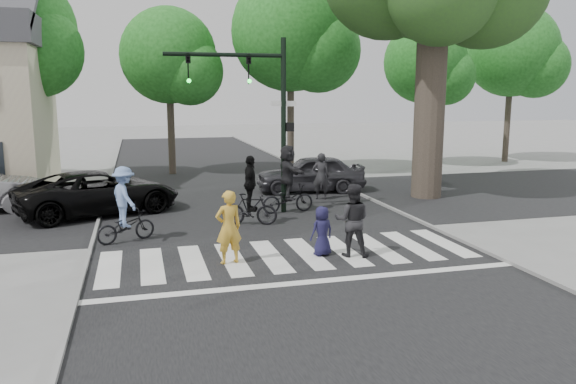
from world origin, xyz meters
name	(u,v)px	position (x,y,z in m)	size (l,w,h in m)	color
ground	(300,266)	(0.00, 0.00, 0.00)	(120.00, 120.00, 0.00)	gray
road_stem	(258,221)	(0.00, 5.00, 0.01)	(10.00, 70.00, 0.01)	black
road_cross	(241,204)	(0.00, 8.00, 0.01)	(70.00, 10.00, 0.01)	black
curb_left	(96,229)	(-5.05, 5.00, 0.05)	(0.10, 70.00, 0.10)	gray
curb_right	(398,211)	(5.05, 5.00, 0.05)	(0.10, 70.00, 0.10)	gray
crosswalk	(293,258)	(0.00, 0.66, 0.01)	(10.00, 3.85, 0.01)	silver
traffic_signal	(259,101)	(0.35, 6.20, 3.90)	(4.45, 0.29, 6.00)	black
bg_tree_1	(17,36)	(-8.70, 15.48, 6.65)	(6.09, 5.80, 9.80)	brown
bg_tree_2	(174,60)	(-1.76, 16.62, 5.78)	(5.04, 4.80, 8.40)	brown
bg_tree_3	(298,36)	(4.31, 15.27, 6.94)	(6.30, 6.00, 10.20)	brown
bg_tree_4	(430,66)	(12.23, 16.12, 5.64)	(4.83, 4.60, 8.15)	brown
bg_tree_5	(518,55)	(18.27, 16.69, 6.36)	(5.67, 5.40, 9.30)	brown
pedestrian_woman	(229,227)	(-1.64, 0.68, 0.92)	(0.67, 0.44, 1.84)	gold
pedestrian_child	(322,231)	(0.80, 0.74, 0.65)	(0.64, 0.41, 1.30)	#1A183B
pedestrian_adult	(352,220)	(1.53, 0.50, 0.95)	(0.92, 0.72, 1.90)	#232326
cyclist_left	(125,210)	(-4.13, 3.46, 0.93)	(1.79, 1.27, 2.16)	black
cyclist_mid	(250,197)	(-0.32, 4.56, 0.91)	(1.77, 1.12, 2.23)	black
cyclist_right	(288,183)	(1.32, 6.08, 1.07)	(1.95, 1.81, 2.39)	black
car_suv	(99,192)	(-5.08, 7.54, 0.77)	(2.54, 5.51, 1.53)	black
car_grey	(310,173)	(3.34, 9.90, 0.78)	(1.84, 4.58, 1.56)	#35353A
bystander_dark	(321,176)	(3.22, 8.11, 0.93)	(0.68, 0.44, 1.85)	#232326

